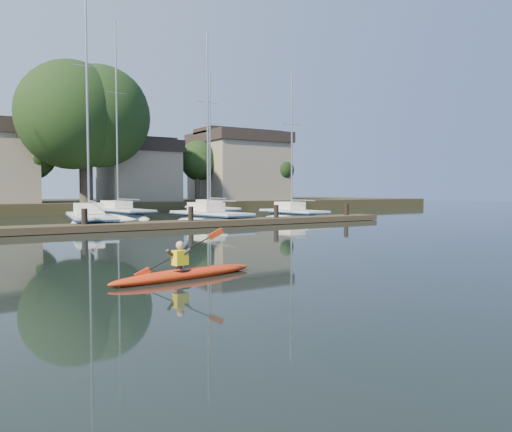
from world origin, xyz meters
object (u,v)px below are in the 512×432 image
sailboat_2 (90,229)px  sailboat_4 (293,221)px  sailboat_6 (120,219)px  dock (141,225)px  sailboat_7 (211,217)px  sailboat_3 (210,225)px  kayak (184,272)px

sailboat_2 → sailboat_4: (14.95, -0.44, 0.01)m
sailboat_2 → sailboat_6: bearing=71.1°
dock → sailboat_7: sailboat_7 is taller
dock → sailboat_4: bearing=16.8°
sailboat_4 → sailboat_6: sailboat_6 is taller
sailboat_3 → sailboat_4: size_ratio=1.13×
dock → sailboat_7: (10.82, 12.86, -0.41)m
sailboat_2 → sailboat_7: bearing=41.8°
sailboat_3 → sailboat_2: bearing=168.3°
kayak → sailboat_6: (6.92, 28.59, -0.35)m
sailboat_2 → sailboat_3: bearing=3.0°
kayak → dock: kayak is taller
sailboat_4 → sailboat_2: bearing=176.1°
sailboat_2 → sailboat_3: 7.84m
sailboat_3 → sailboat_4: 7.14m
kayak → sailboat_2: sailboat_2 is taller
sailboat_7 → kayak: bearing=-115.7°
sailboat_6 → kayak: bearing=-110.2°
dock → sailboat_4: sailboat_4 is taller
kayak → sailboat_2: bearing=73.0°
sailboat_3 → sailboat_4: (7.14, 0.23, 0.01)m
sailboat_2 → sailboat_6: 9.84m
kayak → sailboat_6: size_ratio=0.24×
sailboat_4 → sailboat_6: bearing=136.5°
kayak → sailboat_4: 26.06m
sailboat_2 → dock: bearing=-61.4°
sailboat_2 → sailboat_7: size_ratio=1.19×
sailboat_7 → sailboat_2: bearing=-143.8°
sailboat_2 → sailboat_7: (12.50, 8.42, 0.00)m
dock → sailboat_6: size_ratio=2.00×
sailboat_6 → sailboat_3: bearing=-76.9°
sailboat_6 → sailboat_7: sailboat_6 is taller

